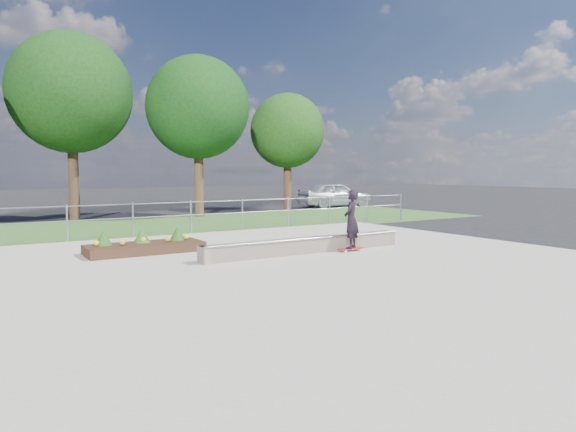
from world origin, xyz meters
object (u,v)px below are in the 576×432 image
at_px(parked_car, 335,194).
at_px(skateboarder, 351,220).
at_px(planter_bed, 144,246).
at_px(grind_ledge, 307,245).

bearing_deg(parked_car, skateboarder, 151.10).
distance_m(planter_bed, skateboarder, 5.57).
height_order(grind_ledge, planter_bed, planter_bed).
height_order(skateboarder, parked_car, skateboarder).
height_order(grind_ledge, skateboarder, skateboarder).
distance_m(planter_bed, parked_car, 19.33).
distance_m(grind_ledge, planter_bed, 4.32).
bearing_deg(planter_bed, parked_car, 37.41).
xyz_separation_m(planter_bed, parked_car, (15.35, 11.74, 0.54)).
xyz_separation_m(planter_bed, skateboarder, (4.78, -2.78, 0.68)).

